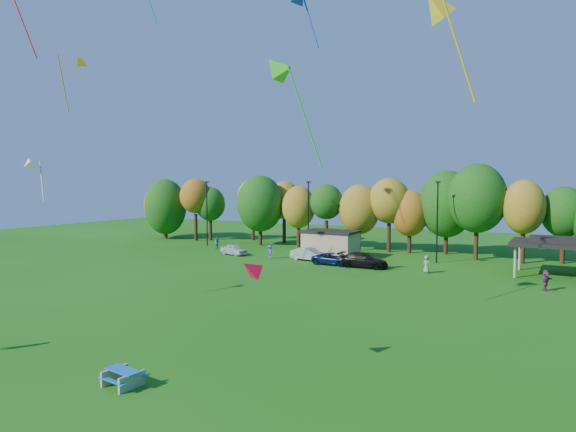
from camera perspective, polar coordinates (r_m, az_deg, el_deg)
The scene contains 19 objects.
ground at distance 24.79m, azimuth -10.99°, elevation -17.58°, with size 160.00×160.00×0.00m, color #19600F.
tree_line at distance 65.22m, azimuth 14.74°, elevation 0.96°, with size 93.57×10.55×11.15m.
lamp_posts at distance 59.22m, azimuth 16.25°, elevation -0.33°, with size 64.50×0.25×9.09m.
utility_building at distance 61.41m, azimuth 4.77°, elevation -3.10°, with size 6.30×4.30×3.25m.
pavilion at distance 54.97m, azimuth 27.83°, elevation -2.68°, with size 8.20×6.20×3.77m.
picnic_table at distance 24.83m, azimuth -17.85°, elevation -16.60°, with size 1.87×1.61×0.74m.
car_a at distance 63.84m, azimuth -6.04°, elevation -3.73°, with size 1.56×3.89×1.33m, color white.
car_b at distance 59.02m, azimuth 2.35°, elevation -4.26°, with size 1.55×4.44×1.46m, color #AFB0B5.
car_c at distance 56.22m, azimuth 5.02°, elevation -4.77°, with size 2.12×4.60×1.28m, color #0C2048.
car_d at distance 54.81m, azimuth 8.34°, elevation -4.89°, with size 2.15×5.28×1.53m, color black.
far_person_0 at distance 60.35m, azimuth -2.00°, elevation -4.01°, with size 1.05×0.60×1.62m, color #564DAA.
far_person_1 at distance 52.67m, azimuth 15.14°, elevation -5.21°, with size 0.86×0.56×1.76m, color gray.
far_person_2 at distance 69.54m, azimuth -7.84°, elevation -2.97°, with size 0.82×0.64×1.69m, color #4A65A4.
far_person_4 at distance 47.80m, azimuth 26.71°, elevation -6.41°, with size 1.61×0.51×1.74m, color #8D3B5B.
kite_0 at distance 26.31m, azimuth 16.17°, elevation 21.50°, with size 3.19×2.69×5.60m.
kite_4 at distance 34.06m, azimuth -1.33°, elevation 16.05°, with size 4.52×1.78×7.58m.
kite_9 at distance 23.90m, azimuth -4.22°, elevation -5.87°, with size 1.58×1.68×1.36m.
kite_11 at distance 40.86m, azimuth -26.78°, elevation 5.31°, with size 2.06×1.33×3.37m.
kite_13 at distance 51.40m, azimuth -22.14°, elevation 15.65°, with size 1.86×3.08×5.35m.
Camera 1 is at (14.89, -17.66, 9.02)m, focal length 32.00 mm.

